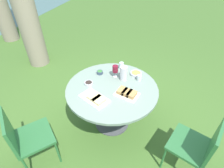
{
  "coord_description": "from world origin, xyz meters",
  "views": [
    {
      "loc": [
        -1.76,
        -0.51,
        2.24
      ],
      "look_at": [
        0.0,
        0.0,
        0.79
      ],
      "focal_mm": 28.0,
      "sensor_mm": 36.0,
      "label": 1
    }
  ],
  "objects_px": {
    "chair_near_right": "(198,144)",
    "wine_glass": "(115,69)",
    "dining_table": "(112,94)",
    "water_pitcher": "(124,73)",
    "chair_near_left": "(25,136)"
  },
  "relations": [
    {
      "from": "chair_near_right",
      "to": "water_pitcher",
      "type": "height_order",
      "value": "water_pitcher"
    },
    {
      "from": "chair_near_left",
      "to": "water_pitcher",
      "type": "distance_m",
      "value": 1.46
    },
    {
      "from": "water_pitcher",
      "to": "dining_table",
      "type": "bearing_deg",
      "value": 153.85
    },
    {
      "from": "dining_table",
      "to": "chair_near_left",
      "type": "xyz_separation_m",
      "value": [
        -0.88,
        0.79,
        -0.1
      ]
    },
    {
      "from": "water_pitcher",
      "to": "chair_near_left",
      "type": "bearing_deg",
      "value": 140.86
    },
    {
      "from": "wine_glass",
      "to": "water_pitcher",
      "type": "bearing_deg",
      "value": -105.04
    },
    {
      "from": "dining_table",
      "to": "water_pitcher",
      "type": "relative_size",
      "value": 5.92
    },
    {
      "from": "dining_table",
      "to": "wine_glass",
      "type": "bearing_deg",
      "value": 5.67
    },
    {
      "from": "chair_near_left",
      "to": "wine_glass",
      "type": "distance_m",
      "value": 1.41
    },
    {
      "from": "dining_table",
      "to": "water_pitcher",
      "type": "bearing_deg",
      "value": -26.15
    },
    {
      "from": "dining_table",
      "to": "chair_near_right",
      "type": "distance_m",
      "value": 1.21
    },
    {
      "from": "chair_near_right",
      "to": "wine_glass",
      "type": "height_order",
      "value": "wine_glass"
    },
    {
      "from": "chair_near_right",
      "to": "wine_glass",
      "type": "bearing_deg",
      "value": 58.63
    },
    {
      "from": "chair_near_right",
      "to": "wine_glass",
      "type": "distance_m",
      "value": 1.39
    },
    {
      "from": "water_pitcher",
      "to": "chair_near_right",
      "type": "bearing_deg",
      "value": -123.21
    }
  ]
}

